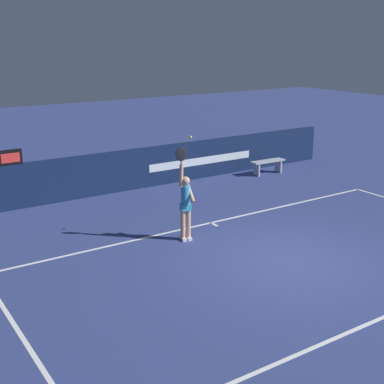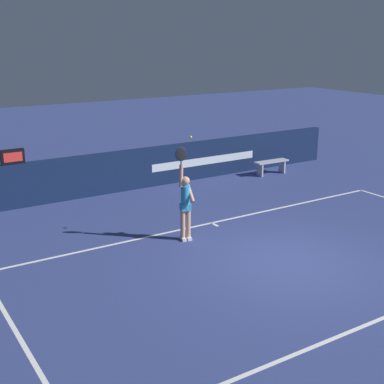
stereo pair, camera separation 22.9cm
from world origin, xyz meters
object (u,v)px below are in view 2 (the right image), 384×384
(speed_display, at_px, (12,157))
(courtside_bench_near, at_px, (271,164))
(tennis_player, at_px, (185,202))
(tennis_ball, at_px, (191,137))

(speed_display, distance_m, courtside_bench_near, 8.85)
(tennis_player, height_order, tennis_ball, tennis_ball)
(speed_display, height_order, tennis_ball, tennis_ball)
(tennis_player, xyz_separation_m, tennis_ball, (0.20, 0.09, 1.55))
(tennis_ball, distance_m, courtside_bench_near, 7.12)
(tennis_ball, bearing_deg, speed_display, 123.26)
(courtside_bench_near, bearing_deg, tennis_player, -147.47)
(tennis_ball, bearing_deg, courtside_bench_near, 32.84)
(speed_display, relative_size, courtside_bench_near, 0.50)
(tennis_player, height_order, courtside_bench_near, tennis_player)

